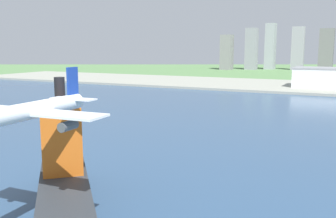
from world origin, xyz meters
TOP-DOWN VIEW (x-y plane):
  - ground_plane at (0.00, 300.00)m, footprint 2400.00×2400.00m
  - water_bay at (0.00, 240.00)m, footprint 840.00×360.00m
  - industrial_pier at (0.00, 490.00)m, footprint 840.00×140.00m
  - airplane_landing at (12.33, 110.90)m, footprint 33.64×37.11m
  - container_barge at (3.88, 129.74)m, footprint 45.91×48.68m
  - warehouse_main at (49.61, 480.75)m, footprint 69.69×41.55m
  - distant_skyline at (-43.22, 830.32)m, footprint 249.76×79.01m

SIDE VIEW (x-z plane):
  - ground_plane at x=0.00m, z-range 0.00..0.00m
  - water_bay at x=0.00m, z-range 0.00..0.15m
  - industrial_pier at x=0.00m, z-range 0.00..2.50m
  - container_barge at x=3.88m, z-range -7.40..27.66m
  - warehouse_main at x=49.61m, z-range 2.52..23.14m
  - airplane_landing at x=12.33m, z-range 23.94..36.23m
  - distant_skyline at x=-43.22m, z-range -15.12..105.93m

